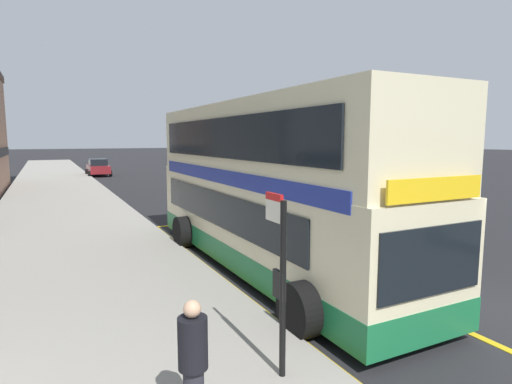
% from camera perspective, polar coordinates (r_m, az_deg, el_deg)
% --- Properties ---
extents(ground_plane, '(260.00, 260.00, 0.00)m').
position_cam_1_polar(ground_plane, '(38.15, -15.10, 1.75)').
color(ground_plane, black).
extents(pavement_near, '(6.00, 76.00, 0.14)m').
position_cam_1_polar(pavement_near, '(37.36, -25.67, 1.29)').
color(pavement_near, gray).
rests_on(pavement_near, ground).
extents(double_decker_bus, '(3.22, 10.95, 4.40)m').
position_cam_1_polar(double_decker_bus, '(11.21, 1.28, 0.03)').
color(double_decker_bus, beige).
rests_on(double_decker_bus, ground).
extents(bus_bay_markings, '(3.04, 13.75, 0.01)m').
position_cam_1_polar(bus_bay_markings, '(11.39, 1.84, -10.47)').
color(bus_bay_markings, gold).
rests_on(bus_bay_markings, ground).
extents(bus_stop_sign, '(0.09, 0.51, 2.58)m').
position_cam_1_polar(bus_stop_sign, '(5.91, 3.31, -10.48)').
color(bus_stop_sign, black).
rests_on(bus_stop_sign, pavement_near).
extents(parked_car_maroon_ahead, '(2.09, 4.20, 1.62)m').
position_cam_1_polar(parked_car_maroon_ahead, '(24.80, 4.19, 1.02)').
color(parked_car_maroon_ahead, maroon).
rests_on(parked_car_maroon_ahead, ground).
extents(parked_car_maroon_distant, '(2.09, 4.20, 1.62)m').
position_cam_1_polar(parked_car_maroon_distant, '(42.46, -20.73, 3.15)').
color(parked_car_maroon_distant, maroon).
rests_on(parked_car_maroon_distant, ground).
extents(pedestrian_waiting_near_sign, '(0.34, 0.34, 1.55)m').
position_cam_1_polar(pedestrian_waiting_near_sign, '(5.14, -8.57, -21.85)').
color(pedestrian_waiting_near_sign, '#26262D').
rests_on(pedestrian_waiting_near_sign, pavement_near).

